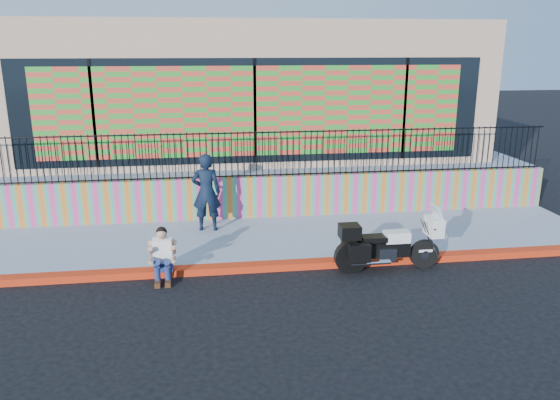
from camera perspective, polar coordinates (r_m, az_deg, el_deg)
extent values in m
plane|color=black|center=(11.61, -0.48, -7.24)|extent=(90.00, 90.00, 0.00)
cube|color=red|center=(11.58, -0.49, -6.90)|extent=(16.00, 0.30, 0.15)
cube|color=gray|center=(13.11, -1.44, -4.15)|extent=(16.00, 3.00, 0.15)
cube|color=#E33B85|center=(14.44, -2.19, 0.33)|extent=(16.00, 0.20, 1.10)
cube|color=gray|center=(19.40, -3.75, 4.08)|extent=(16.00, 10.00, 1.25)
cube|color=tan|center=(18.84, -3.85, 11.80)|extent=(14.00, 8.00, 4.00)
cube|color=black|center=(14.89, -2.63, 9.23)|extent=(12.60, 0.04, 2.80)
cube|color=#D4442F|center=(14.86, -2.62, 9.22)|extent=(11.48, 0.02, 2.40)
cylinder|color=black|center=(11.97, 14.82, -5.47)|extent=(0.62, 0.13, 0.62)
cylinder|color=black|center=(11.46, 7.41, -6.02)|extent=(0.62, 0.13, 0.62)
cube|color=black|center=(11.64, 11.24, -5.02)|extent=(0.89, 0.26, 0.32)
cube|color=silver|center=(11.66, 11.00, -5.47)|extent=(0.37, 0.32, 0.28)
cube|color=white|center=(11.60, 12.10, -3.75)|extent=(0.52, 0.30, 0.22)
cube|color=black|center=(11.45, 9.75, -3.99)|extent=(0.52, 0.32, 0.11)
cube|color=white|center=(11.84, 15.78, -2.66)|extent=(0.28, 0.49, 0.39)
cube|color=silver|center=(11.76, 16.06, -1.26)|extent=(0.17, 0.43, 0.32)
cube|color=black|center=(11.25, 7.29, -3.28)|extent=(0.41, 0.39, 0.28)
cube|color=black|center=(11.16, 8.30, -5.53)|extent=(0.45, 0.17, 0.37)
cube|color=black|center=(11.67, 7.53, -4.54)|extent=(0.45, 0.17, 0.37)
cube|color=white|center=(11.94, 14.85, -5.05)|extent=(0.30, 0.15, 0.06)
imported|color=black|center=(13.41, -7.70, 0.80)|extent=(0.74, 0.52, 1.92)
cube|color=navy|center=(11.41, -12.05, -6.73)|extent=(0.36, 0.28, 0.18)
cube|color=white|center=(11.25, -12.16, -5.16)|extent=(0.38, 0.27, 0.54)
sphere|color=tan|center=(11.09, -12.28, -3.49)|extent=(0.21, 0.21, 0.21)
cube|color=#472814|center=(11.09, -12.66, -8.51)|extent=(0.11, 0.26, 0.10)
cube|color=#472814|center=(11.07, -11.61, -8.49)|extent=(0.11, 0.26, 0.10)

